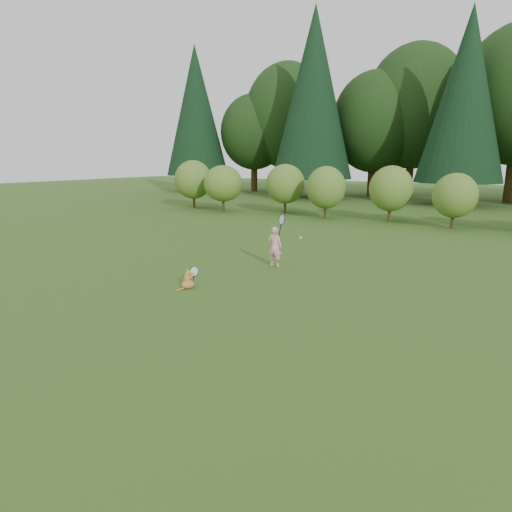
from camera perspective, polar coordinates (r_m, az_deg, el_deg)
The scene contains 6 objects.
ground at distance 9.78m, azimuth -3.47°, elevation -4.75°, with size 100.00×100.00×0.00m, color #204A14.
shrub_row at distance 21.37m, azimuth 17.10°, elevation 8.09°, with size 28.00×3.00×2.80m, color #446A20, non-canonical shape.
woodland_backdrop at distance 31.42m, azimuth 22.86°, elevation 20.18°, with size 48.00×10.00×15.00m, color black, non-canonical shape.
child at distance 11.90m, azimuth 2.57°, elevation 1.38°, with size 0.65×0.41×1.69m.
cat at distance 10.09m, azimuth -9.07°, elevation -2.97°, with size 0.44×0.70×0.60m.
tennis_ball at distance 10.83m, azimuth 5.97°, elevation 2.44°, with size 0.08×0.08×0.08m.
Camera 1 is at (5.38, -7.62, 2.95)m, focal length 30.00 mm.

